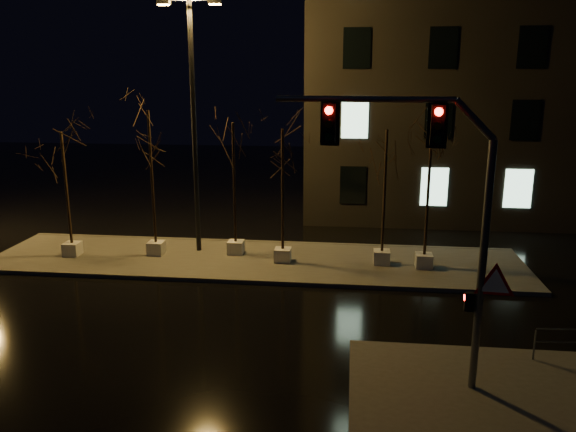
# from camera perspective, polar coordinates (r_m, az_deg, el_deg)

# --- Properties ---
(ground) EXTENTS (90.00, 90.00, 0.00)m
(ground) POSITION_cam_1_polar(r_m,az_deg,el_deg) (18.04, -6.71, -10.77)
(ground) COLOR black
(ground) RESTS_ON ground
(median) EXTENTS (22.00, 5.00, 0.15)m
(median) POSITION_cam_1_polar(r_m,az_deg,el_deg) (23.48, -3.40, -4.50)
(median) COLOR #46443E
(median) RESTS_ON ground
(sidewalk_corner) EXTENTS (7.00, 5.00, 0.15)m
(sidewalk_corner) POSITION_cam_1_polar(r_m,az_deg,el_deg) (14.93, 20.42, -16.96)
(sidewalk_corner) COLOR #46443E
(sidewalk_corner) RESTS_ON ground
(building) EXTENTS (25.00, 12.00, 15.00)m
(building) POSITION_cam_1_polar(r_m,az_deg,el_deg) (35.38, 23.74, 12.87)
(building) COLOR black
(building) RESTS_ON ground
(tree_0) EXTENTS (1.80, 1.80, 5.35)m
(tree_0) POSITION_cam_1_polar(r_m,az_deg,el_deg) (24.67, -21.83, 5.31)
(tree_0) COLOR silver
(tree_0) RESTS_ON median
(tree_1) EXTENTS (1.80, 1.80, 6.22)m
(tree_1) POSITION_cam_1_polar(r_m,az_deg,el_deg) (23.63, -13.85, 7.16)
(tree_1) COLOR silver
(tree_1) RESTS_ON median
(tree_2) EXTENTS (1.80, 1.80, 5.71)m
(tree_2) POSITION_cam_1_polar(r_m,az_deg,el_deg) (23.21, -5.56, 6.42)
(tree_2) COLOR silver
(tree_2) RESTS_ON median
(tree_3) EXTENTS (1.80, 1.80, 5.55)m
(tree_3) POSITION_cam_1_polar(r_m,az_deg,el_deg) (22.08, -0.56, 5.78)
(tree_3) COLOR silver
(tree_3) RESTS_ON median
(tree_4) EXTENTS (1.80, 1.80, 5.53)m
(tree_4) POSITION_cam_1_polar(r_m,az_deg,el_deg) (22.14, 9.90, 5.56)
(tree_4) COLOR silver
(tree_4) RESTS_ON median
(tree_5) EXTENTS (1.80, 1.80, 6.09)m
(tree_5) POSITION_cam_1_polar(r_m,az_deg,el_deg) (21.96, 14.29, 6.37)
(tree_5) COLOR silver
(tree_5) RESTS_ON median
(traffic_signal_mast) EXTENTS (5.68, 0.62, 6.96)m
(traffic_signal_mast) POSITION_cam_1_polar(r_m,az_deg,el_deg) (13.29, 14.82, 1.29)
(traffic_signal_mast) COLOR #54575B
(traffic_signal_mast) RESTS_ON sidewalk_corner
(streetlight_main) EXTENTS (2.58, 0.36, 10.35)m
(streetlight_main) POSITION_cam_1_polar(r_m,az_deg,el_deg) (23.74, -9.58, 10.45)
(streetlight_main) COLOR black
(streetlight_main) RESTS_ON median
(guard_rail_a) EXTENTS (2.11, 0.19, 0.91)m
(guard_rail_a) POSITION_cam_1_polar(r_m,az_deg,el_deg) (17.04, 27.12, -11.13)
(guard_rail_a) COLOR #54575B
(guard_rail_a) RESTS_ON sidewalk_corner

